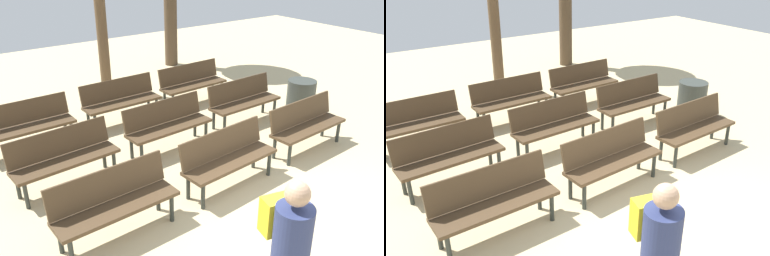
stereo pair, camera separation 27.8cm
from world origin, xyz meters
TOP-DOWN VIEW (x-y plane):
  - ground_plane at (0.00, 0.00)m, footprint 24.00×24.00m
  - bench_r0_c0 at (-1.98, 1.49)m, footprint 1.62×0.55m
  - bench_r0_c1 at (-0.09, 1.56)m, footprint 1.63×0.61m
  - bench_r0_c2 at (1.82, 1.67)m, footprint 1.62×0.57m
  - bench_r1_c0 at (-2.06, 3.00)m, footprint 1.63×0.61m
  - bench_r1_c1 at (-0.16, 3.11)m, footprint 1.62×0.57m
  - bench_r1_c2 at (1.73, 3.21)m, footprint 1.61×0.53m
  - bench_r2_c0 at (-2.16, 4.54)m, footprint 1.61×0.53m
  - bench_r2_c1 at (-0.26, 4.68)m, footprint 1.61×0.53m
  - bench_r2_c2 at (1.56, 4.73)m, footprint 1.62×0.54m
  - tree_1 at (0.31, 6.60)m, footprint 0.26×0.26m
  - visitor_with_backpack at (-1.33, -0.71)m, footprint 0.43×0.58m
  - trash_bin at (3.03, 2.81)m, footprint 0.60×0.60m

SIDE VIEW (x-z plane):
  - ground_plane at x=0.00m, z-range 0.00..0.00m
  - trash_bin at x=3.03m, z-range 0.00..0.74m
  - bench_r0_c0 at x=-1.98m, z-range 0.07..0.94m
  - bench_r0_c1 at x=-0.09m, z-range 0.07..0.94m
  - bench_r0_c2 at x=1.82m, z-range 0.07..0.94m
  - bench_r1_c0 at x=-2.06m, z-range 0.07..0.94m
  - bench_r1_c1 at x=-0.16m, z-range 0.07..0.94m
  - bench_r1_c2 at x=1.73m, z-range 0.07..0.94m
  - bench_r2_c0 at x=-2.16m, z-range 0.07..0.94m
  - bench_r2_c1 at x=-0.26m, z-range 0.07..0.94m
  - bench_r2_c2 at x=1.56m, z-range 0.07..0.94m
  - visitor_with_backpack at x=-1.33m, z-range 0.11..1.76m
  - tree_1 at x=0.31m, z-range 0.00..2.75m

